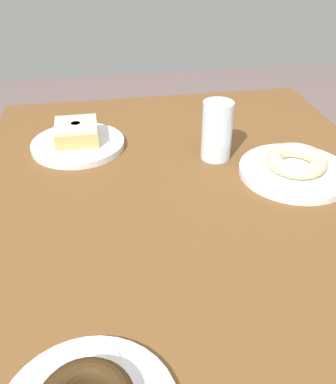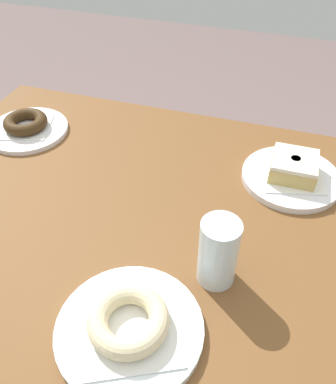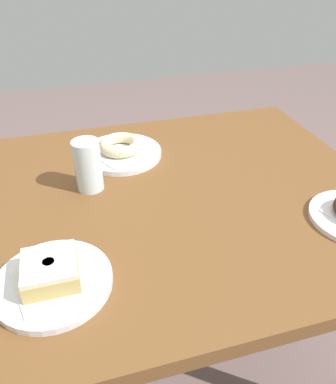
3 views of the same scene
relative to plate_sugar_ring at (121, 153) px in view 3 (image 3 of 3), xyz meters
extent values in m
plane|color=#715D5B|center=(-0.06, 0.21, -0.74)|extent=(6.00, 6.00, 0.00)
cube|color=brown|center=(-0.06, 0.21, -0.03)|extent=(1.08, 0.83, 0.04)
cylinder|color=brown|center=(-0.53, -0.11, -0.39)|extent=(0.06, 0.06, 0.69)
cylinder|color=white|center=(0.00, 0.00, 0.00)|extent=(0.22, 0.22, 0.01)
cube|color=white|center=(0.00, 0.00, 0.01)|extent=(0.20, 0.20, 0.00)
torus|color=beige|center=(0.00, 0.00, 0.03)|extent=(0.12, 0.12, 0.03)
cylinder|color=white|center=(0.20, 0.43, 0.00)|extent=(0.21, 0.21, 0.01)
cube|color=white|center=(0.20, 0.43, 0.01)|extent=(0.15, 0.15, 0.00)
cube|color=tan|center=(0.20, 0.43, 0.03)|extent=(0.09, 0.09, 0.03)
cube|color=beige|center=(0.20, 0.43, 0.05)|extent=(0.09, 0.09, 0.01)
cylinder|color=tan|center=(0.20, 0.43, 0.05)|extent=(0.02, 0.02, 0.00)
cylinder|color=silver|center=(0.10, 0.14, 0.06)|extent=(0.06, 0.06, 0.13)
camera|label=1|loc=(-0.71, 0.38, 0.45)|focal=40.73mm
camera|label=2|loc=(0.15, -0.28, 0.56)|focal=37.90mm
camera|label=3|loc=(0.13, 0.93, 0.51)|focal=35.39mm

